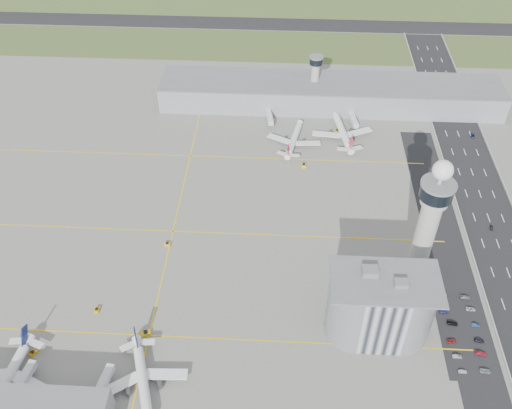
# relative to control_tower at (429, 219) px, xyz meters

# --- Properties ---
(ground) EXTENTS (1000.00, 1000.00, 0.00)m
(ground) POSITION_rel_control_tower_xyz_m (-72.00, -8.00, -35.04)
(ground) COLOR gray
(grass_strip_0) EXTENTS (480.00, 50.00, 0.08)m
(grass_strip_0) POSITION_rel_control_tower_xyz_m (-92.00, 217.00, -35.00)
(grass_strip_0) COLOR #3E5227
(grass_strip_0) RESTS_ON ground
(grass_strip_1) EXTENTS (480.00, 60.00, 0.08)m
(grass_strip_1) POSITION_rel_control_tower_xyz_m (-92.00, 292.00, -35.00)
(grass_strip_1) COLOR #435729
(grass_strip_1) RESTS_ON ground
(runway) EXTENTS (480.00, 22.00, 0.10)m
(runway) POSITION_rel_control_tower_xyz_m (-92.00, 254.00, -34.98)
(runway) COLOR black
(runway) RESTS_ON ground
(barrier_left) EXTENTS (0.60, 500.00, 1.20)m
(barrier_left) POSITION_rel_control_tower_xyz_m (29.00, -8.00, -34.44)
(barrier_left) COLOR #9E9E99
(barrier_left) RESTS_ON ground
(landside_road) EXTENTS (18.00, 260.00, 0.08)m
(landside_road) POSITION_rel_control_tower_xyz_m (18.00, -18.00, -35.00)
(landside_road) COLOR black
(landside_road) RESTS_ON ground
(parking_lot) EXTENTS (20.00, 44.00, 0.10)m
(parking_lot) POSITION_rel_control_tower_xyz_m (16.00, -30.00, -34.99)
(parking_lot) COLOR black
(parking_lot) RESTS_ON ground
(taxiway_line_h_0) EXTENTS (260.00, 0.60, 0.01)m
(taxiway_line_h_0) POSITION_rel_control_tower_xyz_m (-112.00, -38.00, -35.04)
(taxiway_line_h_0) COLOR yellow
(taxiway_line_h_0) RESTS_ON ground
(taxiway_line_h_1) EXTENTS (260.00, 0.60, 0.01)m
(taxiway_line_h_1) POSITION_rel_control_tower_xyz_m (-112.00, 22.00, -35.04)
(taxiway_line_h_1) COLOR yellow
(taxiway_line_h_1) RESTS_ON ground
(taxiway_line_h_2) EXTENTS (260.00, 0.60, 0.01)m
(taxiway_line_h_2) POSITION_rel_control_tower_xyz_m (-112.00, 82.00, -35.04)
(taxiway_line_h_2) COLOR yellow
(taxiway_line_h_2) RESTS_ON ground
(taxiway_line_v) EXTENTS (0.60, 260.00, 0.01)m
(taxiway_line_v) POSITION_rel_control_tower_xyz_m (-112.00, 22.00, -35.04)
(taxiway_line_v) COLOR yellow
(taxiway_line_v) RESTS_ON ground
(control_tower) EXTENTS (14.00, 14.00, 64.50)m
(control_tower) POSITION_rel_control_tower_xyz_m (0.00, 0.00, 0.00)
(control_tower) COLOR #ADAAA5
(control_tower) RESTS_ON ground
(secondary_tower) EXTENTS (8.60, 8.60, 31.90)m
(secondary_tower) POSITION_rel_control_tower_xyz_m (-42.00, 142.00, -16.24)
(secondary_tower) COLOR #ADAAA5
(secondary_tower) RESTS_ON ground
(admin_building) EXTENTS (42.00, 24.00, 33.50)m
(admin_building) POSITION_rel_control_tower_xyz_m (-20.01, -30.00, -19.74)
(admin_building) COLOR #B2B2B7
(admin_building) RESTS_ON ground
(terminal_pier) EXTENTS (210.00, 32.00, 15.80)m
(terminal_pier) POSITION_rel_control_tower_xyz_m (-32.00, 140.00, -27.14)
(terminal_pier) COLOR gray
(terminal_pier) RESTS_ON ground
(airplane_near_b) EXTENTS (39.94, 45.38, 11.62)m
(airplane_near_b) POSITION_rel_control_tower_xyz_m (-160.77, -63.86, -29.23)
(airplane_near_b) COLOR white
(airplane_near_b) RESTS_ON ground
(airplane_near_c) EXTENTS (45.37, 49.18, 11.30)m
(airplane_near_c) POSITION_rel_control_tower_xyz_m (-109.42, -61.00, -29.39)
(airplane_near_c) COLOR white
(airplane_near_c) RESTS_ON ground
(airplane_far_a) EXTENTS (38.37, 42.69, 10.38)m
(airplane_far_a) POSITION_rel_control_tower_xyz_m (-53.89, 97.56, -29.85)
(airplane_far_a) COLOR white
(airplane_far_a) RESTS_ON ground
(airplane_far_b) EXTENTS (43.10, 48.21, 11.87)m
(airplane_far_b) POSITION_rel_control_tower_xyz_m (-25.93, 106.49, -29.10)
(airplane_far_b) COLOR white
(airplane_far_b) RESTS_ON ground
(jet_bridge_near_1) EXTENTS (5.39, 14.31, 5.70)m
(jet_bridge_near_1) POSITION_rel_control_tower_xyz_m (-155.00, -69.00, -32.19)
(jet_bridge_near_1) COLOR silver
(jet_bridge_near_1) RESTS_ON ground
(jet_bridge_near_2) EXTENTS (5.39, 14.31, 5.70)m
(jet_bridge_near_2) POSITION_rel_control_tower_xyz_m (-125.00, -69.00, -32.19)
(jet_bridge_near_2) COLOR silver
(jet_bridge_near_2) RESTS_ON ground
(jet_bridge_far_0) EXTENTS (5.39, 14.31, 5.70)m
(jet_bridge_far_0) POSITION_rel_control_tower_xyz_m (-70.00, 124.00, -32.19)
(jet_bridge_far_0) COLOR silver
(jet_bridge_far_0) RESTS_ON ground
(jet_bridge_far_1) EXTENTS (5.39, 14.31, 5.70)m
(jet_bridge_far_1) POSITION_rel_control_tower_xyz_m (-20.00, 124.00, -32.19)
(jet_bridge_far_1) COLOR silver
(jet_bridge_far_1) RESTS_ON ground
(tug_0) EXTENTS (3.24, 3.59, 1.73)m
(tug_0) POSITION_rel_control_tower_xyz_m (-156.04, -49.12, -34.18)
(tug_0) COLOR orange
(tug_0) RESTS_ON ground
(tug_1) EXTENTS (2.08, 2.92, 1.65)m
(tug_1) POSITION_rel_control_tower_xyz_m (-136.25, -27.00, -34.22)
(tug_1) COLOR #DBA302
(tug_1) RESTS_ON ground
(tug_2) EXTENTS (4.27, 3.67, 2.09)m
(tug_2) POSITION_rel_control_tower_xyz_m (-113.34, -37.58, -34.00)
(tug_2) COLOR gold
(tug_2) RESTS_ON ground
(tug_3) EXTENTS (2.82, 1.97, 1.62)m
(tug_3) POSITION_rel_control_tower_xyz_m (-113.12, 12.75, -34.23)
(tug_3) COLOR gold
(tug_3) RESTS_ON ground
(tug_4) EXTENTS (2.61, 3.49, 1.88)m
(tug_4) POSITION_rel_control_tower_xyz_m (-48.47, 75.99, -34.10)
(tug_4) COLOR yellow
(tug_4) RESTS_ON ground
(tug_5) EXTENTS (3.78, 4.35, 2.12)m
(tug_5) POSITION_rel_control_tower_xyz_m (-28.46, 109.39, -33.98)
(tug_5) COLOR yellow
(tug_5) RESTS_ON ground
(car_lot_0) EXTENTS (3.37, 1.37, 1.15)m
(car_lot_0) POSITION_rel_control_tower_xyz_m (11.61, -48.05, -34.47)
(car_lot_0) COLOR white
(car_lot_0) RESTS_ON ground
(car_lot_1) EXTENTS (3.73, 1.37, 1.22)m
(car_lot_1) POSITION_rel_control_tower_xyz_m (10.90, -41.47, -34.43)
(car_lot_1) COLOR #939497
(car_lot_1) RESTS_ON ground
(car_lot_2) EXTENTS (4.21, 2.47, 1.10)m
(car_lot_2) POSITION_rel_control_tower_xyz_m (10.12, -34.30, -34.49)
(car_lot_2) COLOR maroon
(car_lot_2) RESTS_ON ground
(car_lot_3) EXTENTS (4.67, 2.39, 1.30)m
(car_lot_3) POSITION_rel_control_tower_xyz_m (12.13, -25.64, -34.39)
(car_lot_3) COLOR black
(car_lot_3) RESTS_ON ground
(car_lot_4) EXTENTS (3.69, 1.49, 1.26)m
(car_lot_4) POSITION_rel_control_tower_xyz_m (9.82, -19.95, -34.41)
(car_lot_4) COLOR navy
(car_lot_4) RESTS_ON ground
(car_lot_5) EXTENTS (4.08, 1.67, 1.32)m
(car_lot_5) POSITION_rel_control_tower_xyz_m (10.63, -10.74, -34.38)
(car_lot_5) COLOR silver
(car_lot_5) RESTS_ON ground
(car_lot_6) EXTENTS (4.37, 2.27, 1.18)m
(car_lot_6) POSITION_rel_control_tower_xyz_m (20.37, -47.37, -34.45)
(car_lot_6) COLOR gray
(car_lot_6) RESTS_ON ground
(car_lot_7) EXTENTS (4.70, 2.42, 1.30)m
(car_lot_7) POSITION_rel_control_tower_xyz_m (20.47, -39.62, -34.39)
(car_lot_7) COLOR #B11D31
(car_lot_7) RESTS_ON ground
(car_lot_8) EXTENTS (4.04, 2.12, 1.31)m
(car_lot_8) POSITION_rel_control_tower_xyz_m (21.21, -33.59, -34.39)
(car_lot_8) COLOR black
(car_lot_8) RESTS_ON ground
(car_lot_9) EXTENTS (3.48, 1.53, 1.11)m
(car_lot_9) POSITION_rel_control_tower_xyz_m (21.62, -25.96, -34.49)
(car_lot_9) COLOR navy
(car_lot_9) RESTS_ON ground
(car_lot_10) EXTENTS (4.28, 2.28, 1.14)m
(car_lot_10) POSITION_rel_control_tower_xyz_m (21.34, -17.87, -34.47)
(car_lot_10) COLOR #B6B6BD
(car_lot_10) RESTS_ON ground
(car_lot_11) EXTENTS (4.55, 2.08, 1.29)m
(car_lot_11) POSITION_rel_control_tower_xyz_m (20.44, -11.63, -34.40)
(car_lot_11) COLOR gray
(car_lot_11) RESTS_ON ground
(car_hw_1) EXTENTS (1.60, 3.46, 1.10)m
(car_hw_1) POSITION_rel_control_tower_xyz_m (42.37, 32.26, -34.49)
(car_hw_1) COLOR black
(car_hw_1) RESTS_ON ground
(car_hw_2) EXTENTS (2.71, 4.66, 1.22)m
(car_hw_2) POSITION_rel_control_tower_xyz_m (50.76, 109.68, -34.43)
(car_hw_2) COLOR navy
(car_hw_2) RESTS_ON ground
(car_hw_4) EXTENTS (1.77, 3.71, 1.22)m
(car_hw_4) POSITION_rel_control_tower_xyz_m (37.18, 171.76, -34.43)
(car_hw_4) COLOR #9CA1A5
(car_hw_4) RESTS_ON ground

